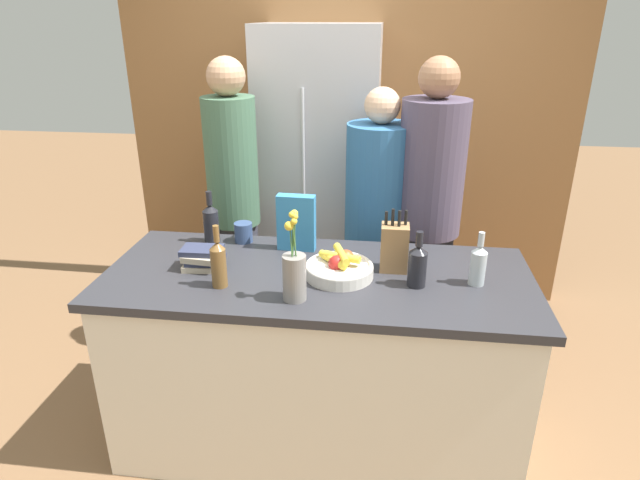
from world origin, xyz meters
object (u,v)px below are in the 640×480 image
fruit_bowl (339,267)px  bottle_oil (478,264)px  refrigerator (319,179)px  bottle_wine (211,222)px  cereal_box (296,223)px  coffee_mug (243,232)px  knife_block (394,247)px  flower_vase (294,274)px  person_in_red_tee (428,206)px  person_at_sink (234,195)px  bottle_water (417,265)px  bottle_vinegar (218,263)px  book_stack (203,258)px  person_in_blue (377,218)px

fruit_bowl → bottle_oil: size_ratio=1.26×
refrigerator → bottle_wine: size_ratio=7.22×
cereal_box → coffee_mug: (-0.28, 0.06, -0.09)m
knife_block → bottle_oil: (0.35, -0.10, -0.02)m
flower_vase → person_in_red_tee: bearing=58.1°
refrigerator → person_at_sink: 0.71m
flower_vase → bottle_water: bearing=20.3°
flower_vase → bottle_vinegar: bearing=167.7°
fruit_bowl → book_stack: 0.62m
fruit_bowl → flower_vase: flower_vase is taller
fruit_bowl → cereal_box: cereal_box is taller
book_stack → person_at_sink: person_at_sink is taller
knife_block → person_in_red_tee: bearing=73.0°
knife_block → flower_vase: 0.51m
bottle_oil → person_in_blue: size_ratio=0.15×
person_at_sink → person_in_red_tee: (1.10, -0.03, -0.01)m
book_stack → bottle_water: bottle_water is taller
fruit_bowl → knife_block: size_ratio=1.04×
coffee_mug → person_in_red_tee: (0.94, 0.37, 0.05)m
refrigerator → person_at_sink: (-0.42, -0.57, 0.06)m
refrigerator → flower_vase: refrigerator is taller
flower_vase → bottle_vinegar: flower_vase is taller
fruit_bowl → cereal_box: (-0.23, 0.26, 0.10)m
knife_block → bottle_wine: 0.93m
bottle_water → bottle_wine: bearing=160.8°
bottle_water → person_in_blue: person_in_blue is taller
knife_block → bottle_water: (0.10, -0.14, -0.01)m
bottle_oil → person_in_red_tee: person_in_red_tee is taller
coffee_mug → book_stack: 0.34m
coffee_mug → bottle_wine: size_ratio=0.47×
fruit_bowl → person_at_sink: bearing=132.9°
refrigerator → person_in_red_tee: 0.90m
fruit_bowl → bottle_water: size_ratio=1.22×
bottle_vinegar → person_at_sink: person_at_sink is taller
bottle_wine → coffee_mug: bearing=10.4°
flower_vase → book_stack: size_ratio=1.97×
person_at_sink → cereal_box: bearing=-48.2°
book_stack → bottle_oil: size_ratio=0.81×
bottle_wine → person_in_red_tee: size_ratio=0.15×
flower_vase → person_at_sink: person_at_sink is taller
flower_vase → bottle_wine: bearing=134.0°
flower_vase → bottle_water: flower_vase is taller
person_in_red_tee → fruit_bowl: bearing=-123.4°
refrigerator → bottle_wine: (-0.42, -0.99, 0.05)m
fruit_bowl → person_at_sink: size_ratio=0.17×
knife_block → person_at_sink: person_at_sink is taller
bottle_water → knife_block: bearing=123.7°
book_stack → bottle_oil: 1.20m
bottle_vinegar → person_in_blue: 1.11m
bottle_oil → bottle_wine: bearing=166.4°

